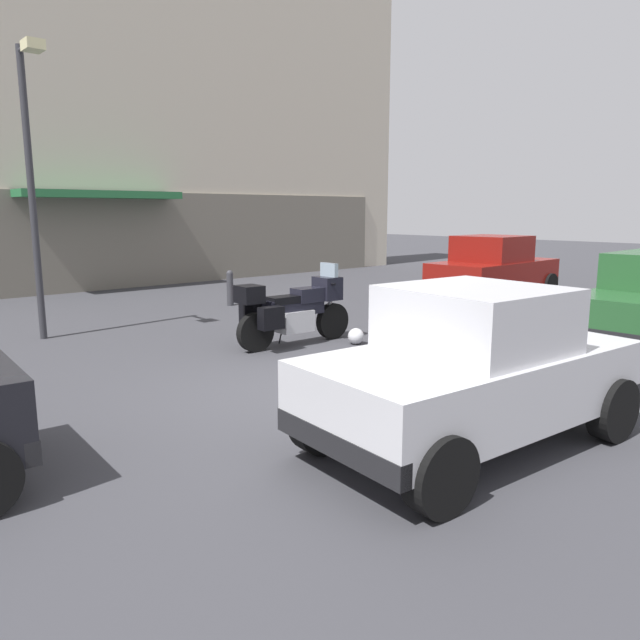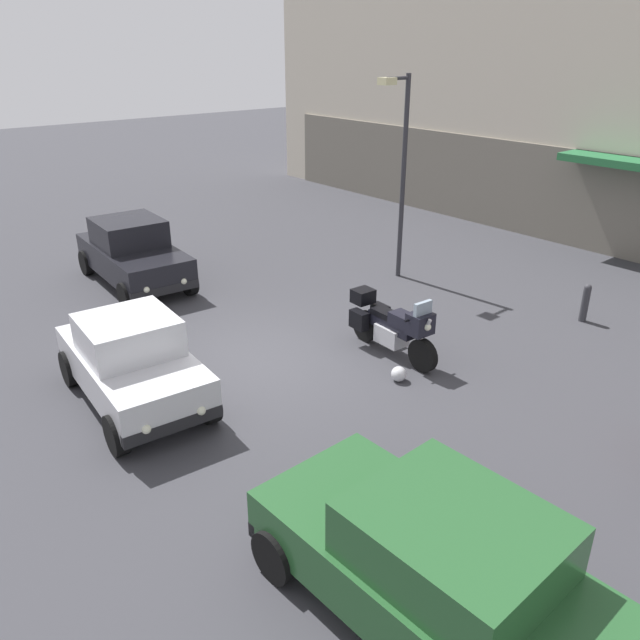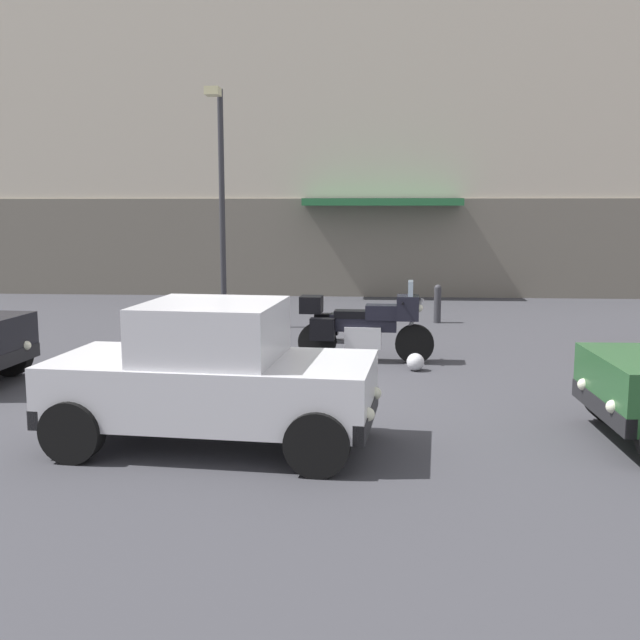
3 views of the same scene
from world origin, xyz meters
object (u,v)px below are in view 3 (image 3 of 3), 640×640
object	(u,v)px
motorcycle	(363,325)
car_compact_side	(213,376)
streetlamp_curbside	(220,185)
helmet	(415,362)
bollard_curbside	(438,303)

from	to	relation	value
motorcycle	car_compact_side	world-z (taller)	car_compact_side
streetlamp_curbside	helmet	bearing A→B (deg)	-45.40
car_compact_side	helmet	bearing A→B (deg)	63.84
helmet	bollard_curbside	world-z (taller)	bollard_curbside
streetlamp_curbside	bollard_curbside	bearing A→B (deg)	13.76
car_compact_side	streetlamp_curbside	world-z (taller)	streetlamp_curbside
motorcycle	helmet	bearing A→B (deg)	-35.03
car_compact_side	bollard_curbside	distance (m)	9.51
helmet	bollard_curbside	size ratio (longest dim) A/B	0.33
helmet	bollard_curbside	distance (m)	5.10
motorcycle	bollard_curbside	distance (m)	4.66
helmet	bollard_curbside	xyz separation A→B (m)	(0.76, 5.04, 0.31)
car_compact_side	bollard_curbside	size ratio (longest dim) A/B	4.17
car_compact_side	motorcycle	bearing A→B (deg)	76.45
car_compact_side	bollard_curbside	bearing A→B (deg)	75.69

